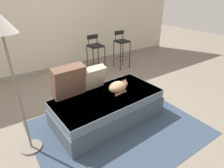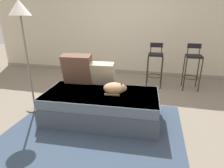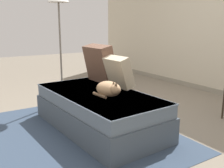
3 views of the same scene
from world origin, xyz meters
TOP-DOWN VIEW (x-y plane):
  - ground_plane at (0.00, 0.00)m, footprint 16.00×16.00m
  - area_rug at (0.00, -0.70)m, footprint 2.45×1.97m
  - couch at (0.00, -0.40)m, footprint 1.79×0.97m
  - throw_pillow_corner at (-0.50, -0.09)m, footprint 0.51×0.30m
  - throw_pillow_middle at (-0.06, -0.07)m, footprint 0.39×0.26m
  - cat at (0.22, -0.38)m, footprint 0.37×0.28m
  - floor_lamp at (-1.23, -0.37)m, footprint 0.32×0.32m

SIDE VIEW (x-z plane):
  - ground_plane at x=0.00m, z-range 0.00..0.00m
  - area_rug at x=0.00m, z-range 0.00..0.01m
  - couch at x=0.00m, z-range 0.00..0.45m
  - cat at x=0.22m, z-range 0.43..0.63m
  - throw_pillow_middle at x=-0.06m, z-range 0.44..0.85m
  - throw_pillow_corner at x=-0.50m, z-range 0.44..0.96m
  - floor_lamp at x=-1.23m, z-range 0.61..2.38m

